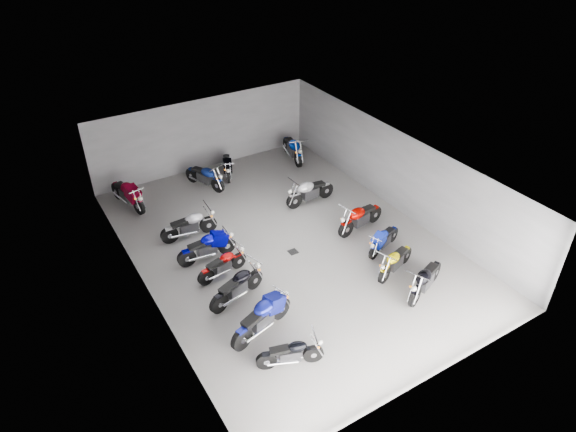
{
  "coord_description": "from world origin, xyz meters",
  "views": [
    {
      "loc": [
        -7.63,
        -12.67,
        10.96
      ],
      "look_at": [
        0.25,
        0.26,
        1.0
      ],
      "focal_mm": 32.0,
      "sensor_mm": 36.0,
      "label": 1
    }
  ],
  "objects_px": {
    "motorcycle_left_d": "(223,265)",
    "motorcycle_left_f": "(189,225)",
    "drain_grate": "(293,252)",
    "motorcycle_back_d": "(227,165)",
    "motorcycle_left_c": "(237,286)",
    "motorcycle_back_a": "(128,194)",
    "motorcycle_back_c": "(205,176)",
    "motorcycle_left_a": "(291,353)",
    "motorcycle_left_e": "(207,247)",
    "motorcycle_right_f": "(310,191)",
    "motorcycle_right_c": "(384,239)",
    "motorcycle_left_b": "(262,317)",
    "motorcycle_right_b": "(395,261)",
    "motorcycle_right_a": "(425,280)",
    "motorcycle_right_d": "(360,217)",
    "motorcycle_back_f": "(293,148)"
  },
  "relations": [
    {
      "from": "motorcycle_right_f",
      "to": "motorcycle_back_f",
      "type": "relative_size",
      "value": 0.96
    },
    {
      "from": "motorcycle_right_c",
      "to": "motorcycle_right_f",
      "type": "relative_size",
      "value": 0.81
    },
    {
      "from": "motorcycle_right_a",
      "to": "motorcycle_right_f",
      "type": "relative_size",
      "value": 0.93
    },
    {
      "from": "drain_grate",
      "to": "motorcycle_left_c",
      "type": "relative_size",
      "value": 0.15
    },
    {
      "from": "motorcycle_left_e",
      "to": "motorcycle_back_f",
      "type": "xyz_separation_m",
      "value": [
        6.44,
        4.88,
        0.05
      ]
    },
    {
      "from": "motorcycle_left_b",
      "to": "motorcycle_left_d",
      "type": "distance_m",
      "value": 2.88
    },
    {
      "from": "motorcycle_right_d",
      "to": "motorcycle_right_c",
      "type": "bearing_deg",
      "value": 167.45
    },
    {
      "from": "motorcycle_left_e",
      "to": "motorcycle_left_f",
      "type": "relative_size",
      "value": 1.0
    },
    {
      "from": "motorcycle_left_e",
      "to": "motorcycle_back_c",
      "type": "distance_m",
      "value": 4.99
    },
    {
      "from": "motorcycle_left_e",
      "to": "motorcycle_back_a",
      "type": "xyz_separation_m",
      "value": [
        -1.29,
        4.78,
        0.06
      ]
    },
    {
      "from": "motorcycle_right_a",
      "to": "motorcycle_back_d",
      "type": "bearing_deg",
      "value": -11.39
    },
    {
      "from": "motorcycle_right_c",
      "to": "motorcycle_right_d",
      "type": "distance_m",
      "value": 1.44
    },
    {
      "from": "motorcycle_left_f",
      "to": "motorcycle_left_b",
      "type": "bearing_deg",
      "value": 3.66
    },
    {
      "from": "motorcycle_right_a",
      "to": "motorcycle_back_d",
      "type": "distance_m",
      "value": 10.36
    },
    {
      "from": "motorcycle_left_a",
      "to": "motorcycle_back_c",
      "type": "bearing_deg",
      "value": -170.19
    },
    {
      "from": "motorcycle_right_c",
      "to": "motorcycle_right_f",
      "type": "distance_m",
      "value": 4.0
    },
    {
      "from": "motorcycle_left_a",
      "to": "motorcycle_back_c",
      "type": "height_order",
      "value": "motorcycle_back_c"
    },
    {
      "from": "motorcycle_left_b",
      "to": "motorcycle_left_e",
      "type": "bearing_deg",
      "value": 161.9
    },
    {
      "from": "motorcycle_back_a",
      "to": "motorcycle_back_c",
      "type": "xyz_separation_m",
      "value": [
        3.23,
        -0.17,
        -0.05
      ]
    },
    {
      "from": "motorcycle_right_f",
      "to": "motorcycle_right_a",
      "type": "bearing_deg",
      "value": 179.65
    },
    {
      "from": "motorcycle_left_a",
      "to": "motorcycle_right_c",
      "type": "bearing_deg",
      "value": 136.85
    },
    {
      "from": "motorcycle_left_e",
      "to": "motorcycle_right_b",
      "type": "xyz_separation_m",
      "value": [
        4.98,
        -3.87,
        -0.04
      ]
    },
    {
      "from": "drain_grate",
      "to": "motorcycle_left_e",
      "type": "distance_m",
      "value": 2.99
    },
    {
      "from": "motorcycle_left_d",
      "to": "motorcycle_left_a",
      "type": "bearing_deg",
      "value": -10.58
    },
    {
      "from": "motorcycle_left_c",
      "to": "motorcycle_back_d",
      "type": "xyz_separation_m",
      "value": [
        3.22,
        7.39,
        -0.02
      ]
    },
    {
      "from": "motorcycle_right_a",
      "to": "motorcycle_left_b",
      "type": "bearing_deg",
      "value": 55.06
    },
    {
      "from": "motorcycle_right_f",
      "to": "motorcycle_back_d",
      "type": "bearing_deg",
      "value": 23.91
    },
    {
      "from": "motorcycle_right_d",
      "to": "motorcycle_back_d",
      "type": "bearing_deg",
      "value": 11.02
    },
    {
      "from": "motorcycle_right_d",
      "to": "motorcycle_left_e",
      "type": "bearing_deg",
      "value": 67.57
    },
    {
      "from": "motorcycle_right_f",
      "to": "motorcycle_back_a",
      "type": "relative_size",
      "value": 0.96
    },
    {
      "from": "motorcycle_left_c",
      "to": "motorcycle_back_f",
      "type": "relative_size",
      "value": 0.9
    },
    {
      "from": "motorcycle_back_d",
      "to": "motorcycle_left_f",
      "type": "bearing_deg",
      "value": 70.26
    },
    {
      "from": "motorcycle_back_a",
      "to": "motorcycle_back_c",
      "type": "distance_m",
      "value": 3.23
    },
    {
      "from": "motorcycle_left_b",
      "to": "motorcycle_left_c",
      "type": "distance_m",
      "value": 1.61
    },
    {
      "from": "motorcycle_left_a",
      "to": "motorcycle_back_f",
      "type": "bearing_deg",
      "value": 168.65
    },
    {
      "from": "motorcycle_left_d",
      "to": "motorcycle_right_d",
      "type": "height_order",
      "value": "motorcycle_right_d"
    },
    {
      "from": "motorcycle_right_d",
      "to": "motorcycle_left_c",
      "type": "bearing_deg",
      "value": 91.28
    },
    {
      "from": "motorcycle_left_c",
      "to": "motorcycle_left_f",
      "type": "bearing_deg",
      "value": 163.43
    },
    {
      "from": "drain_grate",
      "to": "motorcycle_left_e",
      "type": "height_order",
      "value": "motorcycle_left_e"
    },
    {
      "from": "motorcycle_right_b",
      "to": "motorcycle_right_c",
      "type": "relative_size",
      "value": 1.07
    },
    {
      "from": "motorcycle_right_a",
      "to": "motorcycle_right_f",
      "type": "bearing_deg",
      "value": -21.01
    },
    {
      "from": "motorcycle_back_a",
      "to": "motorcycle_back_c",
      "type": "height_order",
      "value": "motorcycle_back_a"
    },
    {
      "from": "motorcycle_left_b",
      "to": "motorcycle_right_a",
      "type": "relative_size",
      "value": 1.1
    },
    {
      "from": "motorcycle_right_c",
      "to": "motorcycle_back_c",
      "type": "distance_m",
      "value": 8.13
    },
    {
      "from": "motorcycle_left_d",
      "to": "motorcycle_left_f",
      "type": "height_order",
      "value": "motorcycle_left_f"
    },
    {
      "from": "motorcycle_left_f",
      "to": "motorcycle_right_b",
      "type": "distance_m",
      "value": 7.37
    },
    {
      "from": "drain_grate",
      "to": "motorcycle_back_d",
      "type": "bearing_deg",
      "value": 85.55
    },
    {
      "from": "motorcycle_right_c",
      "to": "motorcycle_back_c",
      "type": "height_order",
      "value": "motorcycle_back_c"
    },
    {
      "from": "motorcycle_left_e",
      "to": "motorcycle_left_f",
      "type": "distance_m",
      "value": 1.54
    },
    {
      "from": "motorcycle_left_d",
      "to": "motorcycle_left_f",
      "type": "distance_m",
      "value": 2.61
    }
  ]
}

